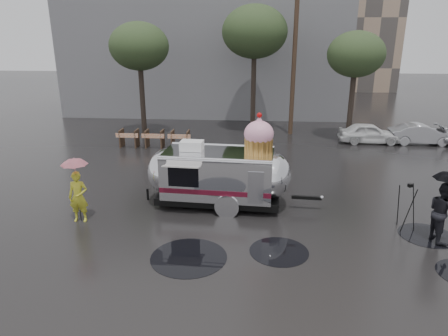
# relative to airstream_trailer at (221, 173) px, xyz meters

# --- Properties ---
(ground) EXTENTS (120.00, 120.00, 0.00)m
(ground) POSITION_rel_airstream_trailer_xyz_m (1.00, -2.10, -1.28)
(ground) COLOR black
(ground) RESTS_ON ground
(puddles) EXTENTS (9.58, 3.96, 0.01)m
(puddles) POSITION_rel_airstream_trailer_xyz_m (3.08, -3.41, -1.27)
(puddles) COLOR black
(puddles) RESTS_ON ground
(grey_building) EXTENTS (22.00, 12.00, 13.00)m
(grey_building) POSITION_rel_airstream_trailer_xyz_m (-3.00, 21.90, 5.22)
(grey_building) COLOR slate
(grey_building) RESTS_ON ground
(utility_pole) EXTENTS (1.60, 0.28, 9.00)m
(utility_pole) POSITION_rel_airstream_trailer_xyz_m (3.50, 11.90, 3.34)
(utility_pole) COLOR #473323
(utility_pole) RESTS_ON ground
(tree_left) EXTENTS (3.64, 3.64, 6.95)m
(tree_left) POSITION_rel_airstream_trailer_xyz_m (-6.00, 10.90, 4.21)
(tree_left) COLOR #382D26
(tree_left) RESTS_ON ground
(tree_mid) EXTENTS (4.20, 4.20, 8.03)m
(tree_mid) POSITION_rel_airstream_trailer_xyz_m (1.00, 12.90, 5.06)
(tree_mid) COLOR #382D26
(tree_mid) RESTS_ON ground
(tree_right) EXTENTS (3.36, 3.36, 6.42)m
(tree_right) POSITION_rel_airstream_trailer_xyz_m (7.00, 10.90, 3.78)
(tree_right) COLOR #382D26
(tree_right) RESTS_ON ground
(barricade_row) EXTENTS (4.30, 0.80, 1.00)m
(barricade_row) POSITION_rel_airstream_trailer_xyz_m (-4.55, 7.86, -0.76)
(barricade_row) COLOR #473323
(barricade_row) RESTS_ON ground
(airstream_trailer) EXTENTS (6.77, 2.69, 3.65)m
(airstream_trailer) POSITION_rel_airstream_trailer_xyz_m (0.00, 0.00, 0.00)
(airstream_trailer) COLOR silver
(airstream_trailer) RESTS_ON ground
(person_left) EXTENTS (0.67, 0.48, 1.79)m
(person_left) POSITION_rel_airstream_trailer_xyz_m (-4.74, -1.83, -0.38)
(person_left) COLOR gold
(person_left) RESTS_ON ground
(umbrella_pink) EXTENTS (1.09, 1.09, 2.29)m
(umbrella_pink) POSITION_rel_airstream_trailer_xyz_m (-4.74, -1.83, 0.64)
(umbrella_pink) COLOR pink
(umbrella_pink) RESTS_ON ground
(person_right) EXTENTS (0.62, 0.98, 1.92)m
(person_right) POSITION_rel_airstream_trailer_xyz_m (7.08, -2.24, -0.32)
(person_right) COLOR black
(person_right) RESTS_ON ground
(umbrella_black) EXTENTS (1.10, 1.10, 2.30)m
(umbrella_black) POSITION_rel_airstream_trailer_xyz_m (7.08, -2.24, 0.65)
(umbrella_black) COLOR black
(umbrella_black) RESTS_ON ground
(tripod) EXTENTS (0.66, 0.62, 1.62)m
(tripod) POSITION_rel_airstream_trailer_xyz_m (6.27, -1.54, -0.30)
(tripod) COLOR black
(tripod) RESTS_ON ground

